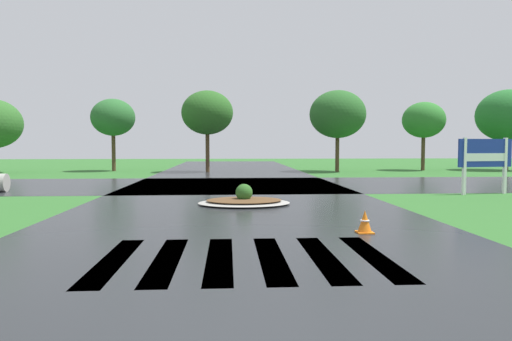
{
  "coord_description": "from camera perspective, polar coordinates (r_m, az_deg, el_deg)",
  "views": [
    {
      "loc": [
        -0.3,
        -4.05,
        1.97
      ],
      "look_at": [
        0.51,
        9.22,
        1.22
      ],
      "focal_mm": 32.32,
      "sensor_mm": 36.0,
      "label": 1
    }
  ],
  "objects": [
    {
      "name": "background_treeline",
      "position": [
        34.02,
        5.26,
        6.61
      ],
      "size": [
        41.86,
        5.76,
        6.17
      ],
      "color": "#4C3823",
      "rests_on": "ground"
    },
    {
      "name": "asphalt_cross_road",
      "position": [
        22.59,
        -2.73,
        -1.77
      ],
      "size": [
        90.0,
        9.17,
        0.01
      ],
      "primitive_type": "cube",
      "color": "#232628",
      "rests_on": "ground"
    },
    {
      "name": "asphalt_roadway",
      "position": [
        14.19,
        -2.26,
        -4.73
      ],
      "size": [
        10.19,
        80.0,
        0.01
      ],
      "primitive_type": "cube",
      "color": "#232628",
      "rests_on": "ground"
    },
    {
      "name": "crosswalk_stripes",
      "position": [
        8.1,
        -1.29,
        -10.8
      ],
      "size": [
        4.95,
        3.32,
        0.01
      ],
      "color": "white",
      "rests_on": "ground"
    },
    {
      "name": "median_island",
      "position": [
        15.15,
        -1.49,
        -3.75
      ],
      "size": [
        3.02,
        2.24,
        0.68
      ],
      "color": "#9E9B93",
      "rests_on": "ground"
    },
    {
      "name": "traffic_cone",
      "position": [
        10.58,
        13.31,
        -6.26
      ],
      "size": [
        0.36,
        0.36,
        0.51
      ],
      "color": "orange",
      "rests_on": "ground"
    },
    {
      "name": "estate_billboard",
      "position": [
        20.37,
        26.49,
        1.6
      ],
      "size": [
        2.41,
        0.52,
        2.24
      ],
      "rotation": [
        0.0,
        0.0,
        3.33
      ],
      "color": "white",
      "rests_on": "ground"
    }
  ]
}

